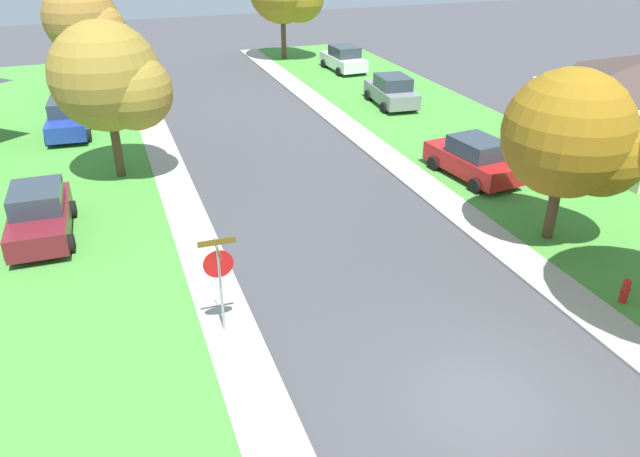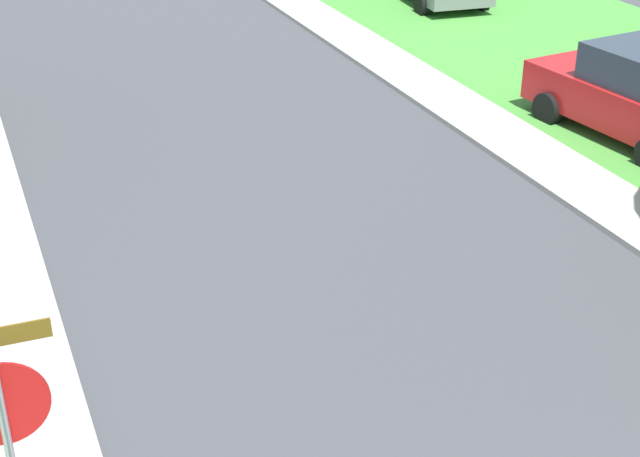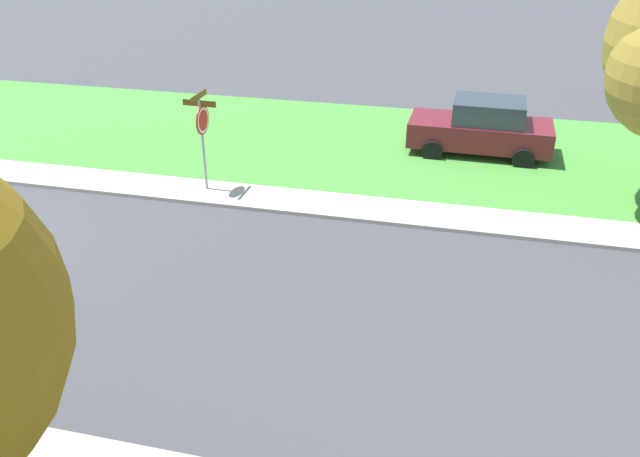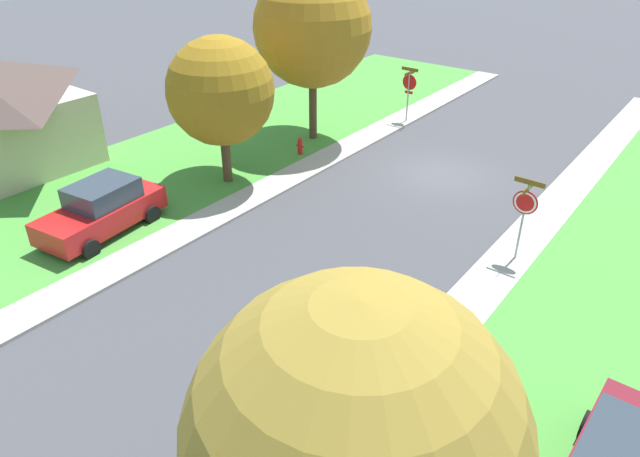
# 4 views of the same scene
# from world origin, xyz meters

# --- Properties ---
(ground_plane) EXTENTS (120.00, 120.00, 0.00)m
(ground_plane) POSITION_xyz_m (0.00, 0.00, 0.00)
(ground_plane) COLOR #424247
(sidewalk_east) EXTENTS (1.40, 56.00, 0.10)m
(sidewalk_east) POSITION_xyz_m (4.70, 12.00, 0.05)
(sidewalk_east) COLOR #ADA89E
(sidewalk_east) RESTS_ON ground
(lawn_east) EXTENTS (8.00, 56.00, 0.08)m
(lawn_east) POSITION_xyz_m (9.40, 12.00, 0.04)
(lawn_east) COLOR #479338
(lawn_east) RESTS_ON ground
(sidewalk_west) EXTENTS (1.40, 56.00, 0.10)m
(sidewalk_west) POSITION_xyz_m (-4.70, 12.00, 0.05)
(sidewalk_west) COLOR #ADA89E
(sidewalk_west) RESTS_ON ground
(stop_sign_near_corner) EXTENTS (0.92, 0.92, 2.77)m
(stop_sign_near_corner) POSITION_xyz_m (4.31, -4.73, 1.88)
(stop_sign_near_corner) COLOR #9E9EA3
(stop_sign_near_corner) RESTS_ON ground
(stop_sign_far_corner) EXTENTS (0.92, 0.92, 2.77)m
(stop_sign_far_corner) POSITION_xyz_m (-4.85, 4.50, 1.89)
(stop_sign_far_corner) COLOR #9E9EA3
(stop_sign_far_corner) RESTS_ON ground
(car_red_driveway_right) EXTENTS (2.42, 4.48, 1.76)m
(car_red_driveway_right) POSITION_xyz_m (6.90, 11.16, 0.87)
(car_red_driveway_right) COLOR red
(car_red_driveway_right) RESTS_ON ground
(tree_across_left) EXTENTS (5.50, 5.12, 7.64)m
(tree_across_left) POSITION_xyz_m (6.93, -0.19, 4.91)
(tree_across_left) COLOR #4C3823
(tree_across_left) RESTS_ON ground
(tree_sidewalk_far) EXTENTS (4.32, 4.02, 5.70)m
(tree_sidewalk_far) POSITION_xyz_m (6.66, 5.66, 3.56)
(tree_sidewalk_far) COLOR #4C3823
(tree_sidewalk_far) RESTS_ON ground
(tree_corner_large) EXTENTS (4.53, 4.22, 6.29)m
(tree_corner_large) POSITION_xyz_m (-6.41, 16.13, 4.04)
(tree_corner_large) COLOR #4C3823
(tree_corner_large) RESTS_ON ground
(fire_hydrant) EXTENTS (0.38, 0.22, 0.83)m
(fire_hydrant) POSITION_xyz_m (5.87, 1.92, 0.44)
(fire_hydrant) COLOR red
(fire_hydrant) RESTS_ON ground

